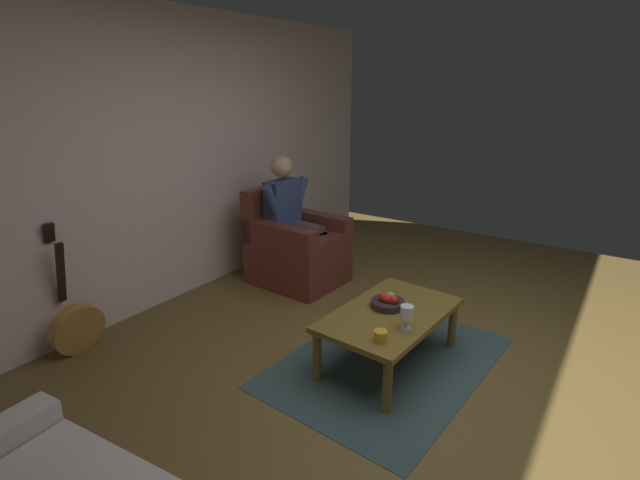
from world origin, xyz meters
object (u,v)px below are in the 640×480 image
person_seated (292,215)px  coffee_table (390,319)px  wine_glass_near (407,314)px  fruit_bowl (388,302)px  candle_jar (381,336)px  guitar (76,324)px  armchair (295,249)px

person_seated → coffee_table: person_seated is taller
person_seated → wine_glass_near: 1.93m
fruit_bowl → candle_jar: size_ratio=2.81×
coffee_table → fruit_bowl: (-0.06, -0.05, 0.09)m
guitar → fruit_bowl: (-1.22, 1.92, 0.21)m
person_seated → guitar: size_ratio=1.28×
armchair → guitar: size_ratio=0.95×
person_seated → guitar: 2.09m
candle_jar → guitar: bearing=-69.6°
coffee_table → guitar: bearing=-59.5°
person_seated → fruit_bowl: size_ratio=5.25×
armchair → candle_jar: armchair is taller
person_seated → coffee_table: 1.72m
wine_glass_near → candle_jar: bearing=-16.0°
coffee_table → candle_jar: size_ratio=12.98×
candle_jar → person_seated: bearing=-127.0°
armchair → fruit_bowl: bearing=64.6°
wine_glass_near → coffee_table: bearing=-129.7°
coffee_table → fruit_bowl: bearing=-140.7°
person_seated → candle_jar: size_ratio=14.77×
guitar → wine_glass_near: (-1.01, 2.16, 0.28)m
armchair → guitar: bearing=-11.9°
fruit_bowl → coffee_table: bearing=39.3°
armchair → candle_jar: 1.97m
wine_glass_near → person_seated: bearing=-120.3°
person_seated → candle_jar: (1.20, 1.59, -0.25)m
guitar → wine_glass_near: 2.40m
armchair → fruit_bowl: 1.59m
fruit_bowl → candle_jar: (0.44, 0.17, -0.01)m
armchair → person_seated: bearing=-90.0°
guitar → coffee_table: bearing=120.5°
armchair → coffee_table: size_ratio=0.85×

